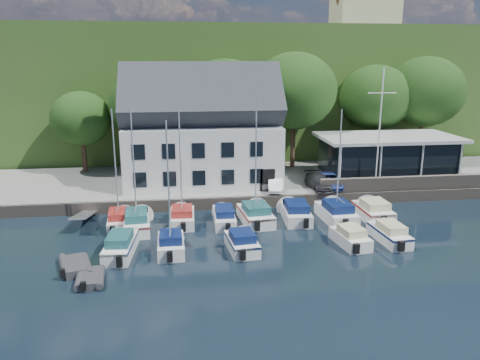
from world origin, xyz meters
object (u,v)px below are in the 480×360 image
at_px(club_pavilion, 387,156).
at_px(flagpole, 379,130).
at_px(boat_r1_2, 181,170).
at_px(dinghy_1, 90,277).
at_px(car_blue, 329,180).
at_px(car_silver, 264,180).
at_px(boat_r1_1, 134,169).
at_px(boat_r1_3, 224,215).
at_px(harbor_building, 202,136).
at_px(boat_r2_3, 350,235).
at_px(boat_r1_5, 296,210).
at_px(boat_r2_4, 389,232).
at_px(boat_r1_4, 256,162).
at_px(dinghy_0, 75,264).
at_px(boat_r1_0, 116,174).
at_px(boat_r1_6, 339,161).
at_px(boat_r2_0, 120,243).
at_px(boat_r2_1, 169,189).
at_px(boat_r2_2, 242,241).
at_px(car_dgrey, 319,182).
at_px(boat_r1_7, 373,209).
at_px(car_white, 275,184).

relative_size(club_pavilion, flagpole, 1.24).
bearing_deg(boat_r1_2, dinghy_1, -119.04).
bearing_deg(car_blue, car_silver, 177.68).
bearing_deg(boat_r1_1, boat_r1_3, -0.25).
xyz_separation_m(harbor_building, boat_r2_3, (9.33, -14.39, -4.67)).
height_order(boat_r1_5, boat_r2_4, boat_r1_5).
bearing_deg(club_pavilion, boat_r1_4, -149.08).
bearing_deg(harbor_building, dinghy_0, -118.09).
height_order(boat_r1_0, boat_r1_6, boat_r1_6).
distance_m(boat_r1_1, boat_r2_4, 18.68).
bearing_deg(dinghy_0, dinghy_1, -73.63).
xyz_separation_m(harbor_building, boat_r1_4, (3.61, -9.12, -0.56)).
bearing_deg(car_silver, boat_r2_3, -78.11).
relative_size(boat_r2_0, boat_r2_1, 0.72).
relative_size(club_pavilion, boat_r1_0, 1.59).
height_order(boat_r1_0, boat_r1_3, boat_r1_0).
distance_m(car_silver, boat_r2_2, 12.44).
relative_size(boat_r1_5, boat_r2_3, 1.33).
relative_size(car_dgrey, boat_r1_5, 0.67).
height_order(flagpole, boat_r2_0, flagpole).
height_order(club_pavilion, car_dgrey, club_pavilion).
height_order(car_dgrey, boat_r1_1, boat_r1_1).
xyz_separation_m(boat_r1_1, boat_r1_5, (12.27, 0.60, -3.89)).
distance_m(car_silver, boat_r2_4, 13.43).
xyz_separation_m(boat_r2_2, dinghy_1, (-9.21, -3.35, -0.39)).
bearing_deg(boat_r1_6, flagpole, 40.86).
bearing_deg(boat_r1_7, boat_r2_0, -168.21).
bearing_deg(boat_r1_3, dinghy_1, -133.10).
relative_size(car_dgrey, flagpole, 0.41).
distance_m(boat_r1_7, boat_r2_0, 19.68).
bearing_deg(boat_r2_1, boat_r1_7, 15.22).
xyz_separation_m(harbor_building, boat_r1_7, (13.05, -9.39, -4.57)).
bearing_deg(boat_r1_5, flagpole, 32.18).
bearing_deg(car_blue, boat_r1_4, -136.51).
distance_m(boat_r2_4, dinghy_0, 20.89).
distance_m(boat_r1_2, boat_r2_3, 13.20).
bearing_deg(car_blue, club_pavilion, 31.17).
bearing_deg(car_dgrey, boat_r1_5, -127.54).
distance_m(boat_r2_3, dinghy_0, 17.95).
relative_size(car_white, boat_r2_1, 0.41).
bearing_deg(car_dgrey, dinghy_0, -150.69).
bearing_deg(boat_r1_7, boat_r1_4, 176.73).
height_order(harbor_building, car_dgrey, harbor_building).
height_order(car_silver, boat_r1_3, car_silver).
bearing_deg(boat_r1_4, boat_r2_4, -35.85).
height_order(harbor_building, boat_r2_3, harbor_building).
distance_m(boat_r1_1, boat_r1_5, 12.88).
bearing_deg(boat_r2_2, harbor_building, 91.33).
relative_size(harbor_building, boat_r1_4, 1.50).
xyz_separation_m(boat_r1_2, boat_r2_1, (-0.79, -5.33, 0.05)).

